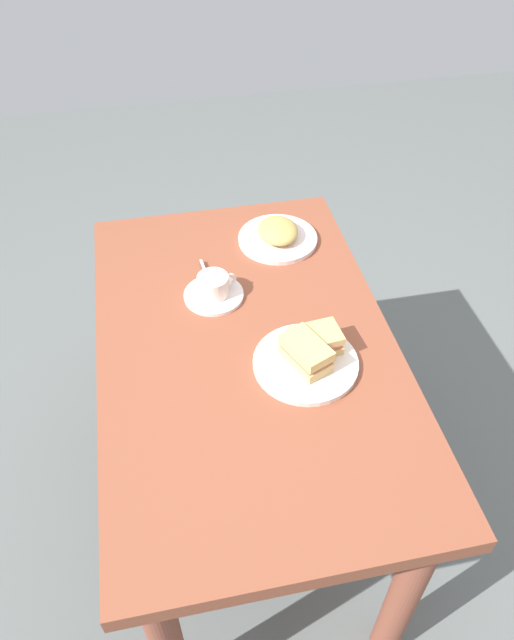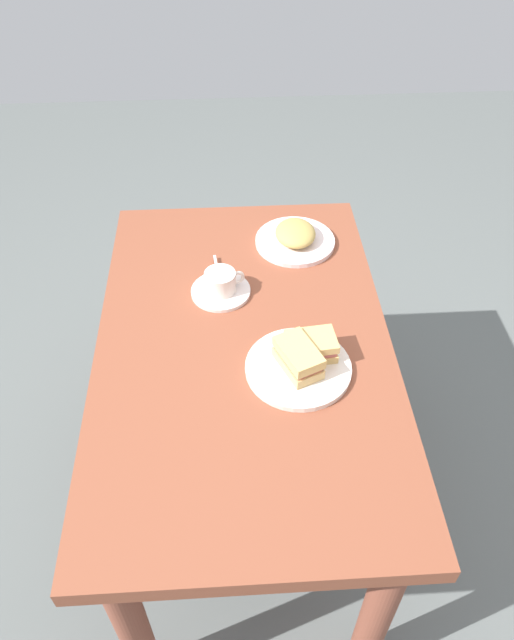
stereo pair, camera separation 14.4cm
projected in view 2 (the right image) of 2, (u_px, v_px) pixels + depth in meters
The scene contains 10 objects.
ground_plane at pixel (247, 498), 1.96m from camera, with size 6.00×6.00×0.00m, color #5B605F.
dining_table at pixel (245, 377), 1.53m from camera, with size 1.15×0.71×0.74m.
sandwich_plate at pixel (298, 368), 1.37m from camera, with size 0.24×0.24×0.01m, color silver.
sandwich_front at pixel (298, 358), 1.34m from camera, with size 0.14×0.11×0.06m.
sandwich_back at pixel (311, 346), 1.37m from camera, with size 0.09×0.12×0.05m.
coffee_saucer at pixel (221, 291), 1.56m from camera, with size 0.15×0.15×0.01m, color silver.
coffee_cup at pixel (221, 281), 1.53m from camera, with size 0.08×0.10×0.06m.
spoon at pixel (217, 271), 1.60m from camera, with size 0.10×0.02×0.01m.
side_plate at pixel (295, 241), 1.71m from camera, with size 0.23×0.23×0.01m, color silver.
side_food_pile at pixel (295, 233), 1.69m from camera, with size 0.14×0.11×0.04m, color tan.
Camera 2 is at (-0.99, 0.03, 1.79)m, focal length 33.69 mm.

